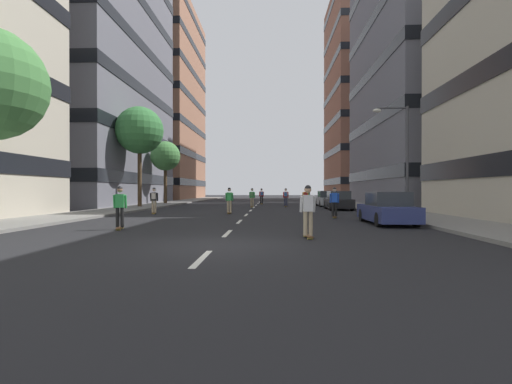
{
  "coord_description": "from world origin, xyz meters",
  "views": [
    {
      "loc": [
        1.64,
        -10.51,
        1.62
      ],
      "look_at": [
        0.0,
        27.76,
        1.39
      ],
      "focal_mm": 25.69,
      "sensor_mm": 36.0,
      "label": 1
    }
  ],
  "objects_px": {
    "streetlamp_right": "(401,148)",
    "skater_2": "(308,196)",
    "skater_6": "(306,197)",
    "parked_car_near": "(387,209)",
    "street_tree_far": "(165,156)",
    "skater_3": "(334,201)",
    "skater_8": "(252,196)",
    "skater_1": "(286,196)",
    "parked_car_far": "(338,201)",
    "street_tree_near": "(140,131)",
    "skater_7": "(229,199)",
    "skater_0": "(262,195)",
    "skater_4": "(154,199)",
    "skater_5": "(120,205)",
    "parked_car_mid": "(327,199)",
    "skater_9": "(308,209)"
  },
  "relations": [
    {
      "from": "streetlamp_right",
      "to": "skater_2",
      "type": "relative_size",
      "value": 3.65
    },
    {
      "from": "skater_6",
      "to": "parked_car_near",
      "type": "bearing_deg",
      "value": -79.79
    },
    {
      "from": "parked_car_near",
      "to": "street_tree_far",
      "type": "height_order",
      "value": "street_tree_far"
    },
    {
      "from": "skater_3",
      "to": "skater_8",
      "type": "relative_size",
      "value": 1.0
    },
    {
      "from": "skater_1",
      "to": "skater_6",
      "type": "xyz_separation_m",
      "value": [
        1.56,
        -3.58,
        0.0
      ]
    },
    {
      "from": "parked_car_far",
      "to": "street_tree_near",
      "type": "relative_size",
      "value": 0.49
    },
    {
      "from": "street_tree_near",
      "to": "skater_2",
      "type": "xyz_separation_m",
      "value": [
        15.79,
        8.65,
        -5.92
      ]
    },
    {
      "from": "parked_car_far",
      "to": "streetlamp_right",
      "type": "bearing_deg",
      "value": -73.51
    },
    {
      "from": "skater_7",
      "to": "skater_0",
      "type": "bearing_deg",
      "value": 83.92
    },
    {
      "from": "street_tree_far",
      "to": "skater_1",
      "type": "xyz_separation_m",
      "value": [
        13.14,
        -4.91,
        -4.32
      ]
    },
    {
      "from": "street_tree_near",
      "to": "skater_2",
      "type": "relative_size",
      "value": 5.0
    },
    {
      "from": "skater_6",
      "to": "skater_8",
      "type": "distance_m",
      "value": 5.27
    },
    {
      "from": "skater_2",
      "to": "skater_6",
      "type": "xyz_separation_m",
      "value": [
        -1.09,
        -9.25,
        0.03
      ]
    },
    {
      "from": "skater_4",
      "to": "parked_car_near",
      "type": "bearing_deg",
      "value": -26.81
    },
    {
      "from": "skater_7",
      "to": "skater_3",
      "type": "bearing_deg",
      "value": -27.53
    },
    {
      "from": "skater_3",
      "to": "skater_5",
      "type": "distance_m",
      "value": 11.86
    },
    {
      "from": "street_tree_far",
      "to": "skater_3",
      "type": "height_order",
      "value": "street_tree_far"
    },
    {
      "from": "parked_car_near",
      "to": "street_tree_near",
      "type": "relative_size",
      "value": 0.49
    },
    {
      "from": "skater_3",
      "to": "skater_5",
      "type": "relative_size",
      "value": 1.0
    },
    {
      "from": "skater_5",
      "to": "skater_8",
      "type": "bearing_deg",
      "value": 77.27
    },
    {
      "from": "streetlamp_right",
      "to": "skater_1",
      "type": "xyz_separation_m",
      "value": [
        -6.42,
        12.87,
        -3.12
      ]
    },
    {
      "from": "skater_2",
      "to": "skater_7",
      "type": "bearing_deg",
      "value": -113.03
    },
    {
      "from": "street_tree_near",
      "to": "skater_6",
      "type": "relative_size",
      "value": 5.0
    },
    {
      "from": "parked_car_mid",
      "to": "skater_6",
      "type": "distance_m",
      "value": 5.36
    },
    {
      "from": "skater_4",
      "to": "skater_5",
      "type": "relative_size",
      "value": 1.0
    },
    {
      "from": "parked_car_far",
      "to": "parked_car_near",
      "type": "bearing_deg",
      "value": -90.0
    },
    {
      "from": "parked_car_mid",
      "to": "street_tree_far",
      "type": "xyz_separation_m",
      "value": [
        -17.24,
        3.78,
        4.63
      ]
    },
    {
      "from": "streetlamp_right",
      "to": "skater_7",
      "type": "bearing_deg",
      "value": 167.42
    },
    {
      "from": "skater_0",
      "to": "skater_9",
      "type": "height_order",
      "value": "same"
    },
    {
      "from": "skater_0",
      "to": "skater_7",
      "type": "xyz_separation_m",
      "value": [
        -1.74,
        -16.31,
        -0.03
      ]
    },
    {
      "from": "street_tree_near",
      "to": "skater_8",
      "type": "height_order",
      "value": "street_tree_near"
    },
    {
      "from": "parked_car_mid",
      "to": "skater_1",
      "type": "relative_size",
      "value": 2.47
    },
    {
      "from": "parked_car_far",
      "to": "skater_1",
      "type": "xyz_separation_m",
      "value": [
        -4.1,
        5.03,
        0.32
      ]
    },
    {
      "from": "skater_8",
      "to": "parked_car_far",
      "type": "bearing_deg",
      "value": -27.36
    },
    {
      "from": "parked_car_far",
      "to": "street_tree_near",
      "type": "bearing_deg",
      "value": 173.24
    },
    {
      "from": "skater_0",
      "to": "skater_1",
      "type": "bearing_deg",
      "value": -66.84
    },
    {
      "from": "skater_6",
      "to": "parked_car_far",
      "type": "bearing_deg",
      "value": -29.73
    },
    {
      "from": "parked_car_near",
      "to": "parked_car_far",
      "type": "distance_m",
      "value": 12.65
    },
    {
      "from": "skater_4",
      "to": "skater_8",
      "type": "bearing_deg",
      "value": 57.76
    },
    {
      "from": "parked_car_mid",
      "to": "skater_7",
      "type": "relative_size",
      "value": 2.47
    },
    {
      "from": "street_tree_near",
      "to": "street_tree_far",
      "type": "distance_m",
      "value": 8.06
    },
    {
      "from": "skater_1",
      "to": "skater_7",
      "type": "height_order",
      "value": "same"
    },
    {
      "from": "streetlamp_right",
      "to": "skater_7",
      "type": "height_order",
      "value": "streetlamp_right"
    },
    {
      "from": "parked_car_mid",
      "to": "skater_3",
      "type": "distance_m",
      "value": 15.13
    },
    {
      "from": "parked_car_near",
      "to": "skater_7",
      "type": "xyz_separation_m",
      "value": [
        -8.32,
        7.19,
        0.29
      ]
    },
    {
      "from": "parked_car_mid",
      "to": "skater_3",
      "type": "relative_size",
      "value": 2.47
    },
    {
      "from": "skater_1",
      "to": "skater_8",
      "type": "height_order",
      "value": "same"
    },
    {
      "from": "parked_car_mid",
      "to": "streetlamp_right",
      "type": "relative_size",
      "value": 0.68
    },
    {
      "from": "parked_car_mid",
      "to": "skater_4",
      "type": "height_order",
      "value": "skater_4"
    },
    {
      "from": "parked_car_far",
      "to": "skater_7",
      "type": "height_order",
      "value": "skater_7"
    }
  ]
}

